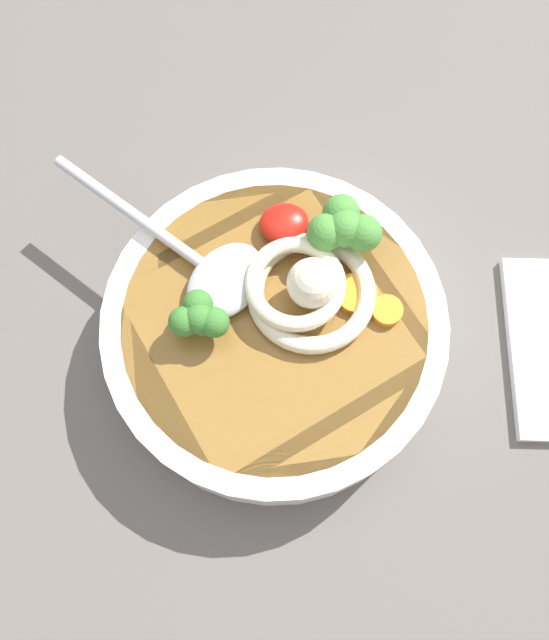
{
  "coord_description": "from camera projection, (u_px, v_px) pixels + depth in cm",
  "views": [
    {
      "loc": [
        3.6,
        10.71,
        49.03
      ],
      "look_at": [
        1.61,
        -2.86,
        8.89
      ],
      "focal_mm": 36.45,
      "sensor_mm": 36.0,
      "label": 1
    }
  ],
  "objects": [
    {
      "name": "carrot_slice_near_spoon",
      "position": [
        387.0,
        311.0,
        0.42
      ],
      "size": [
        2.06,
        2.06,
        0.65
      ],
      "primitive_type": "cylinder",
      "color": "orange",
      "rests_on": "soup_bowl"
    },
    {
      "name": "carrot_slice_extra_b",
      "position": [
        356.0,
        294.0,
        0.43
      ],
      "size": [
        2.76,
        2.76,
        0.62
      ],
      "primitive_type": "cylinder",
      "color": "orange",
      "rests_on": "soup_bowl"
    },
    {
      "name": "table_slab",
      "position": [
        301.0,
        384.0,
        0.48
      ],
      "size": [
        112.51,
        112.51,
        3.53
      ],
      "primitive_type": "cube",
      "color": "#5B5651",
      "rests_on": "ground"
    },
    {
      "name": "broccoli_floret_beside_chili",
      "position": [
        199.0,
        317.0,
        0.4
      ],
      "size": [
        3.83,
        3.3,
        3.03
      ],
      "color": "#7A9E60",
      "rests_on": "soup_bowl"
    },
    {
      "name": "chili_sauce_dollop",
      "position": [
        280.0,
        224.0,
        0.44
      ],
      "size": [
        3.39,
        3.05,
        1.53
      ],
      "primitive_type": "ellipsoid",
      "color": "#B2190F",
      "rests_on": "soup_bowl"
    },
    {
      "name": "soup_bowl",
      "position": [
        274.0,
        332.0,
        0.45
      ],
      "size": [
        22.95,
        22.95,
        5.36
      ],
      "color": "white",
      "rests_on": "table_slab"
    },
    {
      "name": "broccoli_floret_left",
      "position": [
        344.0,
        227.0,
        0.42
      ],
      "size": [
        4.83,
        4.16,
        3.82
      ],
      "color": "#7A9E60",
      "rests_on": "soup_bowl"
    },
    {
      "name": "soup_spoon",
      "position": [
        209.0,
        269.0,
        0.43
      ],
      "size": [
        14.45,
        14.68,
        1.6
      ],
      "rotation": [
        0.0,
        0.0,
        5.49
      ],
      "color": "#B7B7BC",
      "rests_on": "soup_bowl"
    },
    {
      "name": "noodle_pile",
      "position": [
        309.0,
        288.0,
        0.42
      ],
      "size": [
        9.35,
        9.17,
        3.76
      ],
      "color": "beige",
      "rests_on": "soup_bowl"
    }
  ]
}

